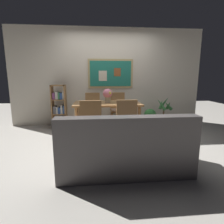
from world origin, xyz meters
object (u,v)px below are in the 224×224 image
dining_chair_near_left (91,120)px  dining_chair_far_left (93,107)px  dining_chair_near_right (126,119)px  potted_ivy (150,117)px  potted_palm (163,119)px  leather_couch (124,149)px  dining_chair_far_right (118,107)px  bookshelf (60,109)px  flower_vase (108,94)px  dining_table (107,107)px  tv_remote (129,102)px

dining_chair_near_left → dining_chair_far_left: (0.02, 1.42, 0.00)m
dining_chair_near_right → potted_ivy: dining_chair_near_right is taller
dining_chair_far_left → potted_palm: bearing=-14.3°
leather_couch → potted_palm: size_ratio=2.13×
dining_chair_far_right → potted_ivy: bearing=-3.8°
dining_chair_far_left → bookshelf: bearing=177.6°
dining_chair_near_left → flower_vase: 0.89m
dining_table → bookshelf: size_ratio=1.31×
dining_chair_far_left → leather_couch: (0.46, -2.31, -0.23)m
dining_chair_far_left → potted_ivy: 1.57m
dining_chair_near_left → flower_vase: bearing=63.0°
tv_remote → dining_chair_far_left: bearing=137.1°
flower_vase → dining_chair_far_right: bearing=66.4°
dining_chair_near_left → dining_chair_far_right: size_ratio=1.00×
dining_table → tv_remote: size_ratio=9.10×
dining_chair_near_left → tv_remote: 1.09m
dining_chair_far_left → dining_chair_near_left: bearing=-90.7°
dining_chair_near_left → flower_vase: size_ratio=2.94×
potted_ivy → flower_vase: 1.54m
dining_chair_far_left → dining_chair_near_right: (0.64, -1.40, 0.00)m
leather_couch → bookshelf: size_ratio=1.61×
dining_chair_near_left → dining_chair_near_right: same height
dining_chair_far_left → potted_palm: size_ratio=1.08×
dining_table → bookshelf: bookshelf is taller
leather_couch → potted_ivy: bearing=64.7°
dining_table → potted_palm: (1.42, 0.26, -0.37)m
bookshelf → dining_chair_near_left: bearing=-60.2°
dining_chair_near_left → dining_chair_far_right: bearing=64.7°
dining_chair_near_right → potted_palm: (1.11, 0.95, -0.26)m
dining_chair_far_right → tv_remote: dining_chair_far_right is taller
dining_table → dining_chair_far_left: (-0.33, 0.71, -0.11)m
dining_table → tv_remote: bearing=-5.6°
dining_table → dining_chair_far_left: dining_chair_far_left is taller
dining_chair_far_left → potted_ivy: bearing=-1.0°
potted_ivy → flower_vase: bearing=-150.1°
potted_palm → flower_vase: size_ratio=2.73×
leather_couch → flower_vase: size_ratio=5.82×
potted_ivy → potted_palm: potted_palm is taller
leather_couch → bookshelf: 2.70m
potted_ivy → dining_table: bearing=-150.6°
dining_chair_far_right → flower_vase: 0.91m
flower_vase → leather_couch: bearing=-85.7°
dining_table → leather_couch: (0.13, -1.60, -0.34)m
bookshelf → potted_palm: size_ratio=1.33×
potted_palm → flower_vase: flower_vase is taller
leather_couch → tv_remote: 1.66m
dining_chair_far_right → dining_chair_near_right: size_ratio=1.00×
dining_table → leather_couch: size_ratio=0.82×
tv_remote → flower_vase: bearing=175.4°
potted_ivy → dining_chair_far_left: bearing=179.0°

